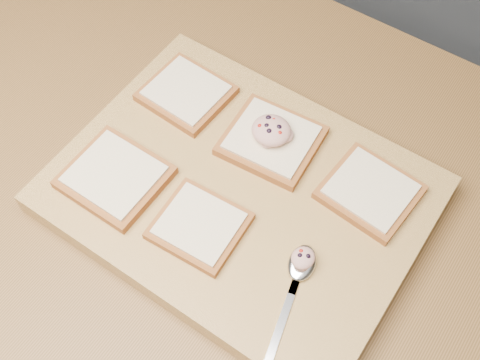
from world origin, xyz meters
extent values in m
cube|color=slate|center=(0.00, 0.00, 0.42)|extent=(1.90, 0.75, 0.84)
cube|color=brown|center=(0.00, 0.00, 0.87)|extent=(2.00, 0.80, 0.06)
cube|color=tan|center=(-0.15, -0.03, 0.92)|extent=(0.48, 0.37, 0.04)
cube|color=#9D5D28|center=(-0.30, 0.06, 0.95)|extent=(0.12, 0.11, 0.01)
cube|color=beige|center=(-0.30, 0.06, 0.95)|extent=(0.11, 0.10, 0.00)
cube|color=#9D5D28|center=(-0.15, 0.06, 0.95)|extent=(0.13, 0.13, 0.01)
cube|color=beige|center=(-0.15, 0.06, 0.95)|extent=(0.12, 0.11, 0.00)
cube|color=#9D5D28|center=(0.00, 0.06, 0.94)|extent=(0.12, 0.12, 0.01)
cube|color=beige|center=(0.00, 0.06, 0.95)|extent=(0.11, 0.10, 0.00)
cube|color=#9D5D28|center=(-0.30, -0.11, 0.95)|extent=(0.13, 0.12, 0.01)
cube|color=beige|center=(-0.30, -0.11, 0.95)|extent=(0.11, 0.10, 0.00)
cube|color=#9D5D28|center=(-0.16, -0.11, 0.94)|extent=(0.12, 0.11, 0.01)
cube|color=beige|center=(-0.16, -0.11, 0.95)|extent=(0.10, 0.09, 0.00)
ellipsoid|color=#D69989|center=(-0.16, 0.06, 0.97)|extent=(0.06, 0.05, 0.02)
sphere|color=black|center=(-0.15, 0.06, 0.98)|extent=(0.01, 0.01, 0.01)
sphere|color=black|center=(-0.17, 0.06, 0.98)|extent=(0.01, 0.01, 0.01)
sphere|color=black|center=(-0.15, 0.05, 0.98)|extent=(0.01, 0.01, 0.01)
sphere|color=black|center=(-0.16, 0.05, 0.98)|extent=(0.01, 0.01, 0.01)
sphere|color=#A5140C|center=(-0.14, 0.05, 0.98)|extent=(0.01, 0.01, 0.01)
sphere|color=#A5140C|center=(-0.16, 0.07, 0.98)|extent=(0.01, 0.01, 0.01)
sphere|color=#A5140C|center=(-0.17, 0.05, 0.98)|extent=(0.01, 0.01, 0.01)
ellipsoid|color=silver|center=(-0.02, -0.08, 0.94)|extent=(0.05, 0.06, 0.01)
cube|color=silver|center=(-0.02, -0.10, 0.94)|extent=(0.02, 0.03, 0.00)
cube|color=silver|center=(0.00, -0.16, 0.94)|extent=(0.04, 0.13, 0.00)
ellipsoid|color=#D69989|center=(-0.02, -0.08, 0.96)|extent=(0.03, 0.03, 0.02)
sphere|color=black|center=(-0.02, -0.08, 0.96)|extent=(0.01, 0.01, 0.01)
sphere|color=black|center=(-0.03, -0.08, 0.96)|extent=(0.01, 0.01, 0.01)
sphere|color=#A5140C|center=(-0.03, -0.08, 0.96)|extent=(0.01, 0.01, 0.01)
camera|label=1|loc=(0.09, -0.37, 1.64)|focal=45.00mm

